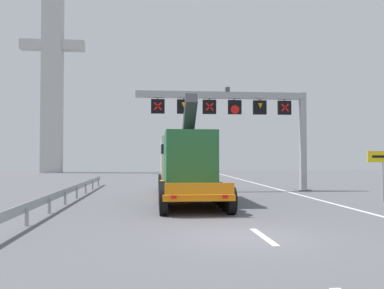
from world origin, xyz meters
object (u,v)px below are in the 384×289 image
at_px(exit_sign_yellow, 383,163).
at_px(bridge_pylon_distant, 52,67).
at_px(heavy_haul_truck_orange, 185,162).
at_px(overhead_lane_gantry, 242,110).

xyz_separation_m(exit_sign_yellow, bridge_pylon_distant, (-26.29, 40.75, 13.20)).
height_order(exit_sign_yellow, bridge_pylon_distant, bridge_pylon_distant).
height_order(heavy_haul_truck_orange, exit_sign_yellow, heavy_haul_truck_orange).
bearing_deg(overhead_lane_gantry, bridge_pylon_distant, 121.21).
bearing_deg(overhead_lane_gantry, heavy_haul_truck_orange, -139.13).
relative_size(exit_sign_yellow, bridge_pylon_distant, 0.09).
relative_size(overhead_lane_gantry, bridge_pylon_distant, 0.40).
bearing_deg(heavy_haul_truck_orange, exit_sign_yellow, -19.04).
bearing_deg(bridge_pylon_distant, exit_sign_yellow, -57.17).
height_order(overhead_lane_gantry, exit_sign_yellow, overhead_lane_gantry).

